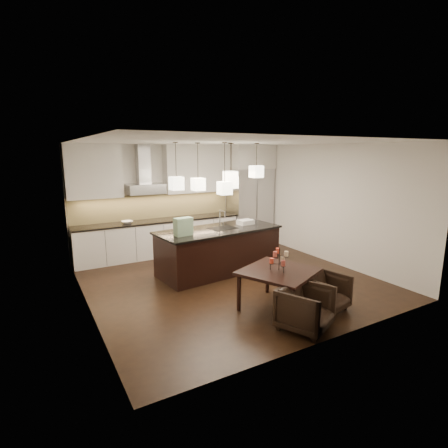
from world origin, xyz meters
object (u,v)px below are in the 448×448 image
armchair_left (305,308)px  armchair_right (325,292)px  refrigerator (250,206)px  island_body (219,251)px  dining_table (278,289)px

armchair_left → armchair_right: bearing=-0.9°
refrigerator → island_body: 2.78m
island_body → armchair_right: 2.66m
armchair_right → armchair_left: bearing=-169.1°
island_body → armchair_left: (-0.13, -2.91, -0.13)m
dining_table → armchair_left: bearing=-121.4°
dining_table → armchair_right: (0.64, -0.45, -0.03)m
dining_table → refrigerator: bearing=38.9°
dining_table → armchair_right: 0.79m
island_body → armchair_left: 2.92m
island_body → armchair_left: bearing=-98.4°
armchair_left → armchair_right: size_ratio=1.08×
refrigerator → dining_table: 4.50m
island_body → dining_table: size_ratio=2.36×
island_body → dining_table: island_body is taller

